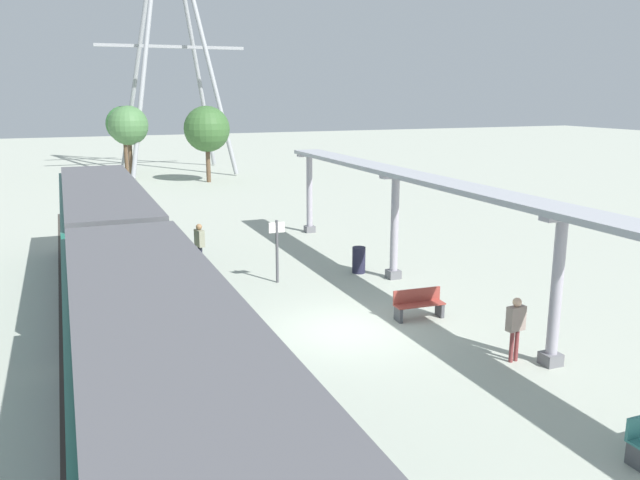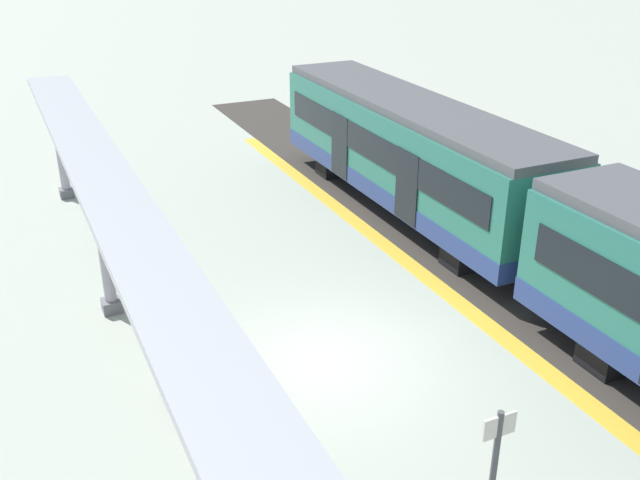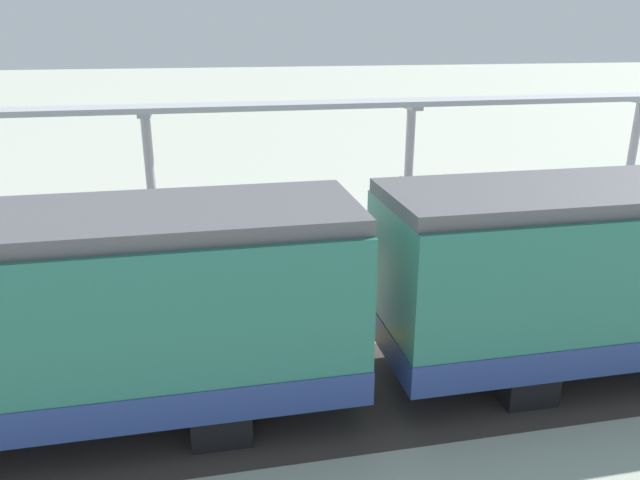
{
  "view_description": "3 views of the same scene",
  "coord_description": "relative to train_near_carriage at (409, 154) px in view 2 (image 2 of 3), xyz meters",
  "views": [
    {
      "loc": [
        -6.85,
        -15.27,
        6.42
      ],
      "look_at": [
        0.51,
        3.09,
        1.87
      ],
      "focal_mm": 35.95,
      "sensor_mm": 36.0,
      "label": 1
    },
    {
      "loc": [
        5.45,
        11.44,
        8.61
      ],
      "look_at": [
        -1.06,
        -2.66,
        1.46
      ],
      "focal_mm": 40.62,
      "sensor_mm": 36.0,
      "label": 2
    },
    {
      "loc": [
        -14.52,
        2.74,
        5.94
      ],
      "look_at": [
        -1.66,
        0.06,
        1.38
      ],
      "focal_mm": 34.33,
      "sensor_mm": 36.0,
      "label": 3
    }
  ],
  "objects": [
    {
      "name": "bench_mid_platform",
      "position": [
        8.45,
        -1.52,
        -1.39
      ],
      "size": [
        1.5,
        0.44,
        0.86
      ],
      "color": "#327471",
      "rests_on": "ground"
    },
    {
      "name": "canopy_beam",
      "position": [
        9.45,
        6.56,
        1.94
      ],
      "size": [
        1.2,
        25.2,
        0.16
      ],
      "primitive_type": "cube",
      "color": "#A8AAB2",
      "rests_on": "canopy_pillar_nearest"
    },
    {
      "name": "canopy_pillar_nearest",
      "position": [
        9.45,
        -5.64,
        0.04
      ],
      "size": [
        1.1,
        0.44,
        3.69
      ],
      "color": "slate",
      "rests_on": "ground"
    },
    {
      "name": "canopy_pillar_second",
      "position": [
        9.45,
        2.46,
        0.04
      ],
      "size": [
        1.1,
        0.44,
        3.69
      ],
      "color": "slate",
      "rests_on": "ground"
    },
    {
      "name": "canopy_pillar_third",
      "position": [
        9.45,
        10.45,
        0.04
      ],
      "size": [
        1.1,
        0.44,
        3.69
      ],
      "color": "slate",
      "rests_on": "ground"
    },
    {
      "name": "ground_plane",
      "position": [
        5.75,
        6.41,
        -1.83
      ],
      "size": [
        176.0,
        176.0,
        0.0
      ],
      "primitive_type": "plane",
      "color": "#A7AE9F"
    },
    {
      "name": "tactile_edge_strip",
      "position": [
        1.84,
        6.41,
        -1.83
      ],
      "size": [
        0.49,
        31.48,
        0.01
      ],
      "primitive_type": "cube",
      "color": "gold",
      "rests_on": "ground"
    },
    {
      "name": "platform_info_sign",
      "position": [
        5.47,
        11.5,
        -0.5
      ],
      "size": [
        0.56,
        0.1,
        2.2
      ],
      "color": "#4C4C51",
      "rests_on": "ground"
    },
    {
      "name": "train_near_carriage",
      "position": [
        0.0,
        0.0,
        0.0
      ],
      "size": [
        2.65,
        12.41,
        3.48
      ],
      "color": "#276D5D",
      "rests_on": "ground"
    },
    {
      "name": "passenger_by_the_benches",
      "position": [
        8.74,
        2.95,
        -0.81
      ],
      "size": [
        0.49,
        0.27,
        1.63
      ],
      "color": "brown",
      "rests_on": "ground"
    },
    {
      "name": "trackbed",
      "position": [
        -0.01,
        6.41,
        -1.83
      ],
      "size": [
        3.2,
        43.48,
        0.01
      ],
      "primitive_type": "cube",
      "color": "#38332D",
      "rests_on": "ground"
    },
    {
      "name": "bench_near_end",
      "position": [
        8.16,
        6.53,
        -1.39
      ],
      "size": [
        1.52,
        0.52,
        0.86
      ],
      "color": "#983C33",
      "rests_on": "ground"
    }
  ]
}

